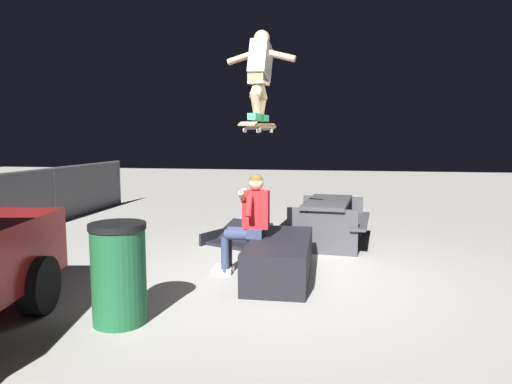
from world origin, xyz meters
TOP-DOWN VIEW (x-y plane):
  - ground_plane at (0.00, 0.00)m, footprint 40.00×40.00m
  - ledge_box_main at (0.02, 0.08)m, footprint 1.83×0.79m
  - person_sitting_on_ledge at (0.09, 0.52)m, footprint 0.59×0.75m
  - skateboard at (-0.10, 0.35)m, footprint 1.04×0.32m
  - skater_airborne at (-0.05, 0.34)m, footprint 0.63×0.89m
  - kicker_ramp at (1.86, 1.04)m, footprint 1.21×1.19m
  - picnic_table_back at (2.06, -0.49)m, footprint 1.82×1.50m
  - trash_bin at (-1.74, 1.45)m, footprint 0.55×0.55m

SIDE VIEW (x-z plane):
  - ground_plane at x=0.00m, z-range 0.00..0.00m
  - kicker_ramp at x=1.86m, z-range -0.14..0.28m
  - ledge_box_main at x=0.02m, z-range 0.00..0.50m
  - picnic_table_back at x=2.06m, z-range 0.12..0.87m
  - trash_bin at x=-1.74m, z-range 0.00..1.00m
  - person_sitting_on_ledge at x=0.09m, z-range 0.08..1.42m
  - skateboard at x=-0.10m, z-range 1.88..2.01m
  - skater_airborne at x=-0.05m, z-range 2.08..3.20m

